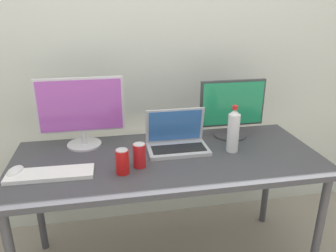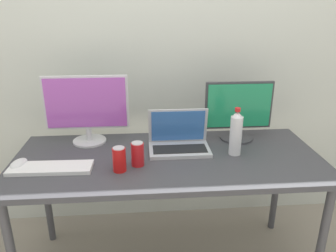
{
  "view_description": "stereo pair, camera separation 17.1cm",
  "coord_description": "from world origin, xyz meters",
  "px_view_note": "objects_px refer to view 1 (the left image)",
  "views": [
    {
      "loc": [
        -0.3,
        -1.58,
        1.53
      ],
      "look_at": [
        0.0,
        0.0,
        0.92
      ],
      "focal_mm": 35.0,
      "sensor_mm": 36.0,
      "label": 1
    },
    {
      "loc": [
        -0.13,
        -1.6,
        1.53
      ],
      "look_at": [
        0.0,
        0.0,
        0.92
      ],
      "focal_mm": 35.0,
      "sensor_mm": 36.0,
      "label": 2
    }
  ],
  "objects_px": {
    "monitor_left": "(81,110)",
    "soda_can_by_laptop": "(139,155)",
    "work_desk": "(168,167)",
    "keyboard_main": "(50,174)",
    "water_bottle": "(233,131)",
    "mouse_by_keyboard": "(15,171)",
    "laptop_silver": "(177,140)",
    "monitor_center": "(232,108)",
    "soda_can_near_keyboard": "(122,162)"
  },
  "relations": [
    {
      "from": "monitor_left",
      "to": "soda_can_by_laptop",
      "type": "distance_m",
      "value": 0.46
    },
    {
      "from": "laptop_silver",
      "to": "soda_can_near_keyboard",
      "type": "height_order",
      "value": "laptop_silver"
    },
    {
      "from": "work_desk",
      "to": "mouse_by_keyboard",
      "type": "height_order",
      "value": "mouse_by_keyboard"
    },
    {
      "from": "laptop_silver",
      "to": "soda_can_near_keyboard",
      "type": "distance_m",
      "value": 0.4
    },
    {
      "from": "mouse_by_keyboard",
      "to": "soda_can_by_laptop",
      "type": "distance_m",
      "value": 0.61
    },
    {
      "from": "monitor_center",
      "to": "keyboard_main",
      "type": "distance_m",
      "value": 1.1
    },
    {
      "from": "mouse_by_keyboard",
      "to": "soda_can_near_keyboard",
      "type": "height_order",
      "value": "soda_can_near_keyboard"
    },
    {
      "from": "mouse_by_keyboard",
      "to": "soda_can_by_laptop",
      "type": "xyz_separation_m",
      "value": [
        0.6,
        -0.03,
        0.04
      ]
    },
    {
      "from": "work_desk",
      "to": "laptop_silver",
      "type": "distance_m",
      "value": 0.17
    },
    {
      "from": "work_desk",
      "to": "water_bottle",
      "type": "relative_size",
      "value": 6.24
    },
    {
      "from": "monitor_left",
      "to": "water_bottle",
      "type": "height_order",
      "value": "monitor_left"
    },
    {
      "from": "monitor_center",
      "to": "laptop_silver",
      "type": "height_order",
      "value": "monitor_center"
    },
    {
      "from": "monitor_left",
      "to": "work_desk",
      "type": "bearing_deg",
      "value": -28.15
    },
    {
      "from": "laptop_silver",
      "to": "soda_can_by_laptop",
      "type": "xyz_separation_m",
      "value": [
        -0.23,
        -0.18,
        0.01
      ]
    },
    {
      "from": "work_desk",
      "to": "monitor_left",
      "type": "distance_m",
      "value": 0.59
    },
    {
      "from": "water_bottle",
      "to": "soda_can_near_keyboard",
      "type": "distance_m",
      "value": 0.64
    },
    {
      "from": "keyboard_main",
      "to": "mouse_by_keyboard",
      "type": "bearing_deg",
      "value": 167.34
    },
    {
      "from": "mouse_by_keyboard",
      "to": "water_bottle",
      "type": "xyz_separation_m",
      "value": [
        1.14,
        0.07,
        0.1
      ]
    },
    {
      "from": "work_desk",
      "to": "monitor_left",
      "type": "relative_size",
      "value": 3.46
    },
    {
      "from": "soda_can_by_laptop",
      "to": "work_desk",
      "type": "bearing_deg",
      "value": 26.42
    },
    {
      "from": "laptop_silver",
      "to": "water_bottle",
      "type": "relative_size",
      "value": 1.27
    },
    {
      "from": "keyboard_main",
      "to": "mouse_by_keyboard",
      "type": "relative_size",
      "value": 3.74
    },
    {
      "from": "monitor_left",
      "to": "soda_can_near_keyboard",
      "type": "relative_size",
      "value": 3.82
    },
    {
      "from": "monitor_center",
      "to": "mouse_by_keyboard",
      "type": "relative_size",
      "value": 3.67
    },
    {
      "from": "soda_can_near_keyboard",
      "to": "soda_can_by_laptop",
      "type": "relative_size",
      "value": 1.0
    },
    {
      "from": "monitor_center",
      "to": "mouse_by_keyboard",
      "type": "bearing_deg",
      "value": -167.1
    },
    {
      "from": "monitor_left",
      "to": "soda_can_near_keyboard",
      "type": "bearing_deg",
      "value": -61.85
    },
    {
      "from": "monitor_center",
      "to": "water_bottle",
      "type": "bearing_deg",
      "value": -108.2
    },
    {
      "from": "monitor_center",
      "to": "mouse_by_keyboard",
      "type": "height_order",
      "value": "monitor_center"
    },
    {
      "from": "soda_can_by_laptop",
      "to": "soda_can_near_keyboard",
      "type": "bearing_deg",
      "value": -149.06
    },
    {
      "from": "monitor_left",
      "to": "soda_can_near_keyboard",
      "type": "xyz_separation_m",
      "value": [
        0.2,
        -0.38,
        -0.15
      ]
    },
    {
      "from": "monitor_left",
      "to": "laptop_silver",
      "type": "distance_m",
      "value": 0.57
    },
    {
      "from": "monitor_left",
      "to": "keyboard_main",
      "type": "distance_m",
      "value": 0.42
    },
    {
      "from": "laptop_silver",
      "to": "work_desk",
      "type": "bearing_deg",
      "value": -125.12
    },
    {
      "from": "laptop_silver",
      "to": "water_bottle",
      "type": "bearing_deg",
      "value": -16.5
    },
    {
      "from": "monitor_center",
      "to": "soda_can_by_laptop",
      "type": "bearing_deg",
      "value": -153.39
    },
    {
      "from": "monitor_left",
      "to": "monitor_center",
      "type": "xyz_separation_m",
      "value": [
        0.89,
        -0.02,
        -0.03
      ]
    },
    {
      "from": "keyboard_main",
      "to": "soda_can_near_keyboard",
      "type": "height_order",
      "value": "soda_can_near_keyboard"
    },
    {
      "from": "work_desk",
      "to": "monitor_left",
      "type": "height_order",
      "value": "monitor_left"
    },
    {
      "from": "laptop_silver",
      "to": "keyboard_main",
      "type": "distance_m",
      "value": 0.7
    },
    {
      "from": "monitor_center",
      "to": "laptop_silver",
      "type": "xyz_separation_m",
      "value": [
        -0.37,
        -0.12,
        -0.13
      ]
    },
    {
      "from": "work_desk",
      "to": "soda_can_near_keyboard",
      "type": "distance_m",
      "value": 0.31
    },
    {
      "from": "keyboard_main",
      "to": "soda_can_by_laptop",
      "type": "xyz_separation_m",
      "value": [
        0.44,
        0.02,
        0.05
      ]
    },
    {
      "from": "mouse_by_keyboard",
      "to": "soda_can_near_keyboard",
      "type": "distance_m",
      "value": 0.52
    },
    {
      "from": "keyboard_main",
      "to": "soda_can_by_laptop",
      "type": "height_order",
      "value": "soda_can_by_laptop"
    },
    {
      "from": "mouse_by_keyboard",
      "to": "soda_can_by_laptop",
      "type": "relative_size",
      "value": 0.87
    },
    {
      "from": "work_desk",
      "to": "laptop_silver",
      "type": "bearing_deg",
      "value": 54.88
    },
    {
      "from": "monitor_center",
      "to": "mouse_by_keyboard",
      "type": "distance_m",
      "value": 1.25
    },
    {
      "from": "laptop_silver",
      "to": "water_bottle",
      "type": "distance_m",
      "value": 0.32
    },
    {
      "from": "keyboard_main",
      "to": "soda_can_near_keyboard",
      "type": "relative_size",
      "value": 3.26
    }
  ]
}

